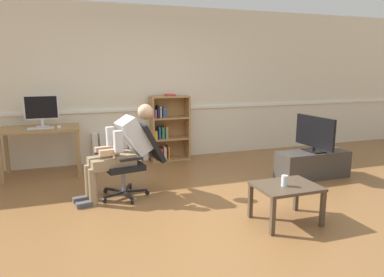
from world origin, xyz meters
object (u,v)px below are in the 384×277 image
at_px(keyboard, 41,128).
at_px(office_chair, 135,156).
at_px(radiator, 121,147).
at_px(computer_mouse, 59,127).
at_px(person_seated, 121,148).
at_px(imac_monitor, 41,109).
at_px(coffee_table, 286,190).
at_px(tv_stand, 312,164).
at_px(tv_screen, 315,133).
at_px(drinking_glass, 285,181).
at_px(bookshelf, 167,129).
at_px(computer_desk, 40,135).

height_order(keyboard, office_chair, office_chair).
xyz_separation_m(keyboard, radiator, (1.23, 0.53, -0.49)).
xyz_separation_m(computer_mouse, person_seated, (0.75, -1.22, -0.13)).
bearing_deg(imac_monitor, computer_mouse, -39.42).
relative_size(radiator, coffee_table, 1.46).
distance_m(computer_mouse, tv_stand, 3.89).
distance_m(radiator, tv_screen, 3.24).
bearing_deg(drinking_glass, coffee_table, 28.05).
xyz_separation_m(computer_mouse, radiator, (0.98, 0.51, -0.50)).
relative_size(coffee_table, drinking_glass, 5.65).
height_order(keyboard, tv_screen, tv_screen).
relative_size(computer_mouse, bookshelf, 0.08).
xyz_separation_m(computer_desk, drinking_glass, (2.54, -2.72, -0.16)).
height_order(imac_monitor, coffee_table, imac_monitor).
relative_size(keyboard, coffee_table, 0.56).
distance_m(imac_monitor, keyboard, 0.35).
bearing_deg(computer_mouse, office_chair, -52.11).
xyz_separation_m(computer_desk, person_seated, (1.03, -1.34, -0.00)).
height_order(imac_monitor, tv_screen, imac_monitor).
height_order(imac_monitor, tv_stand, imac_monitor).
relative_size(keyboard, office_chair, 0.39).
distance_m(bookshelf, drinking_glass, 3.04).
xyz_separation_m(keyboard, office_chair, (1.18, -1.17, -0.25)).
distance_m(computer_mouse, bookshelf, 1.86).
height_order(computer_mouse, bookshelf, bookshelf).
bearing_deg(drinking_glass, computer_mouse, 131.07).
distance_m(keyboard, computer_mouse, 0.25).
bearing_deg(coffee_table, bookshelf, 99.58).
bearing_deg(bookshelf, office_chair, -118.54).
distance_m(office_chair, person_seated, 0.22).
bearing_deg(computer_desk, tv_screen, -20.52).
relative_size(person_seated, drinking_glass, 10.17).
height_order(office_chair, drinking_glass, office_chair).
relative_size(imac_monitor, coffee_table, 0.75).
bearing_deg(person_seated, tv_stand, 77.32).
height_order(tv_screen, drinking_glass, tv_screen).
height_order(imac_monitor, computer_mouse, imac_monitor).
height_order(radiator, office_chair, office_chair).
relative_size(computer_desk, bookshelf, 0.96).
bearing_deg(coffee_table, person_seated, 139.04).
height_order(person_seated, coffee_table, person_seated).
relative_size(computer_desk, drinking_glass, 9.75).
bearing_deg(computer_desk, bookshelf, 8.03).
bearing_deg(computer_desk, tv_stand, -20.53).
distance_m(keyboard, office_chair, 1.68).
relative_size(radiator, tv_stand, 0.88).
bearing_deg(computer_mouse, radiator, 27.54).
distance_m(computer_desk, coffee_table, 3.74).
distance_m(keyboard, person_seated, 1.58).
bearing_deg(tv_screen, computer_mouse, 65.49).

